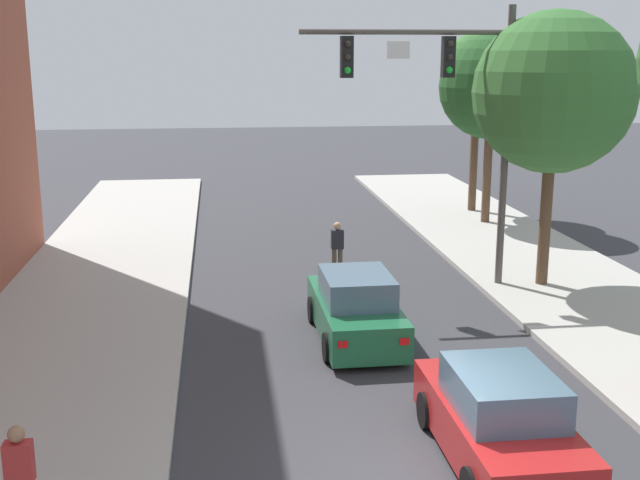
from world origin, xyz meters
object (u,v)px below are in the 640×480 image
object	(u,v)px
street_tree_second	(554,93)
car_lead_green	(356,309)
car_following_red	(498,421)
pedestrian_crossing_road	(337,246)
street_tree_farthest	(478,70)
traffic_signal_mast	(451,97)
street_tree_third	(491,87)
pedestrian_sidewalk_left_walker	(20,478)

from	to	relation	value
street_tree_second	car_lead_green	bearing A→B (deg)	-150.22
car_following_red	pedestrian_crossing_road	distance (m)	11.19
car_lead_green	street_tree_farthest	size ratio (longest dim) A/B	0.60
street_tree_farthest	traffic_signal_mast	bearing A→B (deg)	-111.70
car_following_red	pedestrian_crossing_road	xyz separation A→B (m)	(-0.92, 11.15, 0.19)
street_tree_second	street_tree_third	bearing A→B (deg)	81.91
pedestrian_crossing_road	street_tree_farthest	distance (m)	12.06
street_tree_third	pedestrian_crossing_road	bearing A→B (deg)	-136.38
pedestrian_sidewalk_left_walker	street_tree_second	distance (m)	16.32
car_following_red	pedestrian_sidewalk_left_walker	size ratio (longest dim) A/B	2.59
pedestrian_sidewalk_left_walker	street_tree_third	world-z (taller)	street_tree_third
pedestrian_crossing_road	street_tree_third	xyz separation A→B (m)	(6.66, 6.35, 4.28)
car_lead_green	street_tree_farthest	bearing A→B (deg)	62.53
traffic_signal_mast	pedestrian_sidewalk_left_walker	size ratio (longest dim) A/B	4.57
traffic_signal_mast	street_tree_second	distance (m)	2.74
traffic_signal_mast	pedestrian_sidewalk_left_walker	distance (m)	14.65
traffic_signal_mast	car_following_red	distance (m)	10.65
car_lead_green	car_following_red	distance (m)	6.01
car_following_red	pedestrian_crossing_road	world-z (taller)	pedestrian_crossing_road
car_lead_green	street_tree_third	world-z (taller)	street_tree_third
car_following_red	car_lead_green	bearing A→B (deg)	102.39
pedestrian_sidewalk_left_walker	pedestrian_crossing_road	xyz separation A→B (m)	(6.06, 12.61, -0.15)
traffic_signal_mast	street_tree_farthest	xyz separation A→B (m)	(4.12, 10.35, 0.45)
pedestrian_crossing_road	street_tree_farthest	xyz separation A→B (m)	(6.87, 8.65, 4.84)
street_tree_farthest	pedestrian_crossing_road	bearing A→B (deg)	-128.48
pedestrian_crossing_road	street_tree_farthest	bearing A→B (deg)	51.52
car_following_red	street_tree_third	size ratio (longest dim) A/B	0.61
pedestrian_crossing_road	street_tree_third	world-z (taller)	street_tree_third
traffic_signal_mast	car_following_red	world-z (taller)	traffic_signal_mast
traffic_signal_mast	car_lead_green	bearing A→B (deg)	-131.14
traffic_signal_mast	car_following_red	xyz separation A→B (m)	(-1.83, -9.44, -4.58)
car_lead_green	pedestrian_sidewalk_left_walker	bearing A→B (deg)	-127.81
car_lead_green	street_tree_third	size ratio (longest dim) A/B	0.61
pedestrian_sidewalk_left_walker	traffic_signal_mast	bearing A→B (deg)	51.06
car_lead_green	car_following_red	xyz separation A→B (m)	(1.29, -5.87, 0.00)
car_following_red	pedestrian_crossing_road	size ratio (longest dim) A/B	2.59
car_lead_green	pedestrian_crossing_road	bearing A→B (deg)	86.01
pedestrian_crossing_road	street_tree_second	bearing A→B (deg)	-19.37
pedestrian_crossing_road	street_tree_second	xyz separation A→B (m)	(5.49, -1.93, 4.48)
traffic_signal_mast	street_tree_farthest	distance (m)	11.15
car_following_red	street_tree_farthest	world-z (taller)	street_tree_farthest
pedestrian_sidewalk_left_walker	car_lead_green	bearing A→B (deg)	52.19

